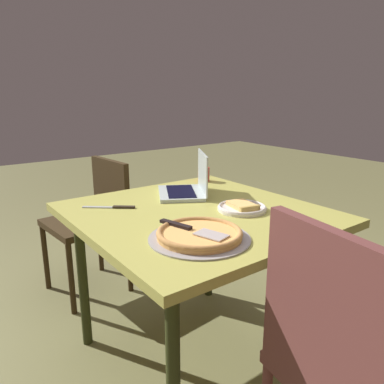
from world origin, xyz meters
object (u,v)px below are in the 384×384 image
(pizza_tray, at_px, (199,234))
(chair_near, at_px, (94,215))
(dining_table, at_px, (197,226))
(laptop, at_px, (188,186))
(table_knife, at_px, (114,207))
(chair_far, at_px, (352,366))
(pizza_plate, at_px, (242,207))
(drink_cup, at_px, (204,174))

(pizza_tray, bearing_deg, chair_near, -3.60)
(dining_table, distance_m, laptop, 0.30)
(laptop, xyz_separation_m, table_knife, (0.02, 0.41, -0.04))
(laptop, distance_m, table_knife, 0.41)
(chair_far, bearing_deg, dining_table, -7.04)
(table_knife, xyz_separation_m, chair_near, (0.68, -0.16, -0.25))
(table_knife, height_order, chair_near, chair_near)
(pizza_plate, bearing_deg, pizza_tray, 112.94)
(laptop, height_order, drink_cup, laptop)
(chair_near, bearing_deg, drink_cup, -134.85)
(pizza_plate, bearing_deg, chair_near, 15.24)
(pizza_tray, bearing_deg, dining_table, -35.82)
(drink_cup, xyz_separation_m, chair_near, (0.50, 0.50, -0.29))
(pizza_tray, bearing_deg, chair_far, -170.84)
(table_knife, distance_m, chair_far, 1.14)
(pizza_tray, relative_size, drink_cup, 4.49)
(pizza_plate, height_order, pizza_tray, same)
(chair_near, height_order, chair_far, chair_far)
(table_knife, distance_m, drink_cup, 0.69)
(pizza_plate, distance_m, table_knife, 0.59)
(pizza_plate, distance_m, pizza_tray, 0.39)
(pizza_tray, bearing_deg, pizza_plate, -67.06)
(laptop, bearing_deg, table_knife, 87.76)
(laptop, height_order, pizza_plate, laptop)
(dining_table, xyz_separation_m, chair_far, (-0.84, 0.10, -0.14))
(chair_far, bearing_deg, pizza_tray, 9.16)
(laptop, distance_m, chair_far, 1.14)
(pizza_plate, xyz_separation_m, table_knife, (0.38, 0.45, -0.01))
(table_knife, relative_size, chair_far, 0.21)
(laptop, relative_size, table_knife, 1.84)
(pizza_tray, bearing_deg, laptop, -31.95)
(table_knife, relative_size, drink_cup, 2.42)
(drink_cup, relative_size, chair_near, 0.10)
(drink_cup, distance_m, chair_far, 1.39)
(table_knife, height_order, drink_cup, drink_cup)
(laptop, height_order, table_knife, laptop)
(dining_table, distance_m, chair_near, 0.96)
(chair_near, bearing_deg, table_knife, 166.43)
(dining_table, bearing_deg, laptop, -27.24)
(pizza_tray, bearing_deg, table_knife, 9.31)
(drink_cup, bearing_deg, pizza_tray, 140.72)
(laptop, xyz_separation_m, pizza_tray, (-0.52, 0.32, -0.03))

